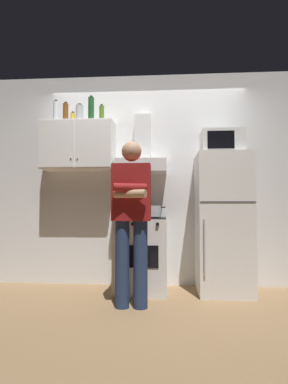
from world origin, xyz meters
TOP-DOWN VIEW (x-y plane):
  - ground_plane at (0.00, 0.00)m, footprint 7.00×7.00m
  - back_wall_tiled at (0.00, 0.60)m, footprint 4.80×0.10m
  - upper_cabinet at (-0.85, 0.37)m, footprint 0.90×0.37m
  - stove_oven at (-0.05, 0.25)m, footprint 0.60×0.62m
  - range_hood at (-0.05, 0.38)m, footprint 0.60×0.44m
  - refrigerator at (0.90, 0.25)m, footprint 0.60×0.62m
  - microwave at (0.90, 0.27)m, footprint 0.48×0.37m
  - person_standing at (-0.10, -0.36)m, footprint 0.38×0.33m
  - cooking_pot at (0.08, 0.13)m, footprint 0.31×0.21m
  - bottle_wine_green at (-0.69, 0.35)m, footprint 0.07×0.07m
  - bottle_beer_brown at (-1.03, 0.39)m, footprint 0.07×0.07m
  - bottle_olive_oil at (-0.56, 0.38)m, footprint 0.06×0.06m
  - bottle_vodka_clear at (-1.15, 0.40)m, footprint 0.06×0.06m
  - bottle_canister_steel at (-0.84, 0.38)m, footprint 0.09×0.09m
  - bottle_spice_jar at (-0.94, 0.41)m, footprint 0.06×0.06m

SIDE VIEW (x-z plane):
  - ground_plane at x=0.00m, z-range 0.00..0.00m
  - stove_oven at x=-0.05m, z-range 0.00..0.87m
  - refrigerator at x=0.90m, z-range 0.00..1.60m
  - person_standing at x=-0.10m, z-range 0.08..1.72m
  - cooking_pot at x=0.08m, z-range 0.87..1.00m
  - back_wall_tiled at x=0.00m, z-range 0.00..2.70m
  - range_hood at x=-0.05m, z-range 1.22..1.97m
  - microwave at x=0.90m, z-range 1.60..1.88m
  - upper_cabinet at x=-0.85m, z-range 1.45..2.05m
  - bottle_spice_jar at x=-0.94m, z-range 2.04..2.19m
  - bottle_olive_oil at x=-0.56m, z-range 2.04..2.26m
  - bottle_canister_steel at x=-0.84m, z-range 2.04..2.28m
  - bottle_beer_brown at x=-1.03m, z-range 2.04..2.31m
  - bottle_vodka_clear at x=-1.15m, z-range 2.04..2.34m
  - bottle_wine_green at x=-0.69m, z-range 2.04..2.37m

